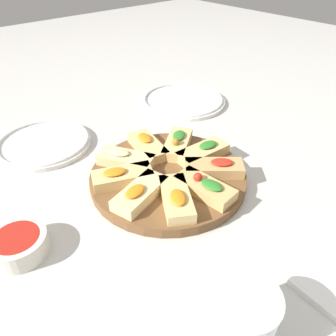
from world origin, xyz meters
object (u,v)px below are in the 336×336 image
at_px(serving_board, 168,176).
at_px(water_glass, 240,320).
at_px(dipping_bowl, 18,244).
at_px(plate_left, 44,143).
at_px(plate_right, 183,100).

height_order(serving_board, water_glass, water_glass).
bearing_deg(dipping_bowl, serving_board, -3.19).
relative_size(plate_left, plate_right, 0.90).
xyz_separation_m(serving_board, plate_right, (0.27, 0.24, -0.00)).
bearing_deg(plate_left, dipping_bowl, -120.63).
bearing_deg(water_glass, serving_board, 63.43).
relative_size(plate_right, water_glass, 2.64).
bearing_deg(water_glass, dipping_bowl, 115.27).
height_order(plate_left, dipping_bowl, dipping_bowl).
height_order(plate_right, dipping_bowl, dipping_bowl).
bearing_deg(dipping_bowl, water_glass, -64.73).
height_order(water_glass, dipping_bowl, water_glass).
xyz_separation_m(plate_left, water_glass, (-0.02, -0.57, 0.04)).
bearing_deg(plate_right, serving_board, -138.06).
relative_size(serving_board, water_glass, 3.35).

